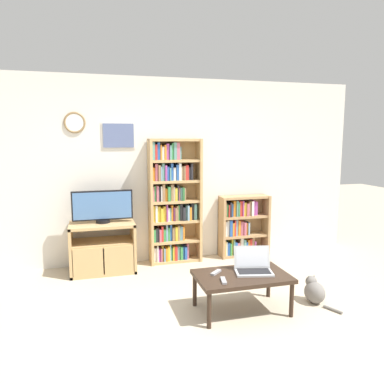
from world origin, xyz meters
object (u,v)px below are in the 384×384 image
object	(u,v)px
television	(103,206)
bookshelf_short	(241,226)
tv_stand	(103,247)
laptop	(253,266)
cat	(314,291)
bookshelf_tall	(172,202)
coffee_table	(242,278)
remote_near_laptop	(224,280)
remote_far_from_laptop	(216,272)

from	to	relation	value
television	bookshelf_short	world-z (taller)	television
tv_stand	television	xyz separation A→B (m)	(0.02, 0.03, 0.55)
laptop	cat	size ratio (longest dim) A/B	0.94
bookshelf_tall	coffee_table	size ratio (longest dim) A/B	1.86
bookshelf_short	remote_near_laptop	size ratio (longest dim) A/B	5.50
coffee_table	laptop	size ratio (longest dim) A/B	2.21
television	bookshelf_short	xyz separation A→B (m)	(2.02, 0.14, -0.43)
bookshelf_short	remote_near_laptop	world-z (taller)	bookshelf_short
bookshelf_tall	remote_far_from_laptop	xyz separation A→B (m)	(0.10, -1.62, -0.46)
television	bookshelf_tall	world-z (taller)	bookshelf_tall
bookshelf_short	coffee_table	xyz separation A→B (m)	(-0.71, -1.73, -0.10)
coffee_table	remote_far_from_laptop	distance (m)	0.27
tv_stand	television	distance (m)	0.55
laptop	coffee_table	bearing A→B (deg)	-148.81
bookshelf_tall	bookshelf_short	xyz separation A→B (m)	(1.05, 0.00, -0.42)
tv_stand	remote_far_from_laptop	size ratio (longest dim) A/B	5.68
laptop	cat	world-z (taller)	laptop
bookshelf_short	remote_near_laptop	bearing A→B (deg)	-117.25
bookshelf_short	remote_far_from_laptop	bearing A→B (deg)	-120.40
laptop	remote_far_from_laptop	bearing A→B (deg)	-175.14
coffee_table	remote_near_laptop	world-z (taller)	remote_near_laptop
coffee_table	remote_near_laptop	distance (m)	0.28
remote_near_laptop	cat	size ratio (longest dim) A/B	0.36
bookshelf_tall	bookshelf_short	size ratio (longest dim) A/B	1.93
television	coffee_table	size ratio (longest dim) A/B	0.83
bookshelf_tall	cat	bearing A→B (deg)	-55.82
tv_stand	remote_near_laptop	distance (m)	2.00
television	laptop	world-z (taller)	television
tv_stand	remote_far_from_laptop	bearing A→B (deg)	-53.49
coffee_table	laptop	distance (m)	0.18
coffee_table	cat	size ratio (longest dim) A/B	2.08
remote_near_laptop	remote_far_from_laptop	bearing A→B (deg)	101.61
coffee_table	remote_far_from_laptop	world-z (taller)	remote_far_from_laptop
bookshelf_tall	cat	distance (m)	2.23
laptop	remote_near_laptop	distance (m)	0.43
tv_stand	television	size ratio (longest dim) A/B	1.08
bookshelf_short	bookshelf_tall	bearing A→B (deg)	-179.83
bookshelf_tall	laptop	size ratio (longest dim) A/B	4.10
laptop	remote_far_from_laptop	xyz separation A→B (m)	(-0.39, 0.06, -0.05)
bookshelf_tall	bookshelf_short	distance (m)	1.13
television	bookshelf_short	size ratio (longest dim) A/B	0.86
tv_stand	bookshelf_short	xyz separation A→B (m)	(2.03, 0.17, 0.12)
cat	remote_far_from_laptop	bearing A→B (deg)	171.37
television	bookshelf_tall	bearing A→B (deg)	8.03
bookshelf_short	coffee_table	size ratio (longest dim) A/B	0.96
tv_stand	remote_far_from_laptop	xyz separation A→B (m)	(1.08, -1.46, 0.07)
television	laptop	distance (m)	2.16
television	cat	bearing A→B (deg)	-36.72
remote_far_from_laptop	bookshelf_tall	bearing A→B (deg)	-38.72
tv_stand	laptop	world-z (taller)	tv_stand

